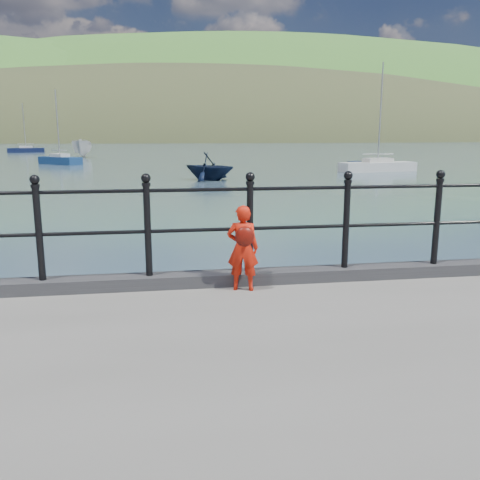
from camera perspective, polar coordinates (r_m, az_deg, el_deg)
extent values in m
plane|color=#2D4251|center=(6.63, -4.42, -13.00)|extent=(600.00, 600.00, 0.00)
cube|color=#28282B|center=(6.11, -4.46, -4.41)|extent=(60.00, 0.30, 0.15)
cylinder|color=black|center=(5.98, -4.55, 1.13)|extent=(18.00, 0.04, 0.04)
cylinder|color=black|center=(5.91, -4.63, 5.63)|extent=(18.00, 0.04, 0.04)
cylinder|color=black|center=(6.11, -21.63, 0.56)|extent=(0.08, 0.08, 1.05)
sphere|color=black|center=(6.03, -22.07, 6.30)|extent=(0.11, 0.11, 0.11)
cylinder|color=black|center=(5.96, -10.31, 0.94)|extent=(0.08, 0.08, 1.05)
sphere|color=black|center=(5.88, -10.53, 6.84)|extent=(0.11, 0.11, 0.11)
cylinder|color=black|center=(6.05, 1.12, 1.29)|extent=(0.08, 0.08, 1.05)
sphere|color=black|center=(5.97, 1.15, 7.11)|extent=(0.11, 0.11, 0.11)
cylinder|color=black|center=(6.37, 11.82, 1.57)|extent=(0.08, 0.08, 1.05)
sphere|color=black|center=(6.29, 12.06, 7.09)|extent=(0.11, 0.11, 0.11)
cylinder|color=black|center=(6.88, 21.21, 1.78)|extent=(0.08, 0.08, 1.05)
sphere|color=black|center=(6.81, 21.60, 6.87)|extent=(0.11, 0.11, 0.11)
ellipsoid|color=#333A21|center=(202.86, -3.17, 6.67)|extent=(400.00, 100.00, 88.00)
ellipsoid|color=#387026|center=(269.60, 4.06, 5.39)|extent=(600.00, 180.00, 156.00)
cube|color=silver|center=(190.17, -19.84, 11.21)|extent=(9.00, 6.00, 6.00)
cube|color=#4C4744|center=(190.22, -19.92, 12.41)|extent=(9.50, 6.50, 2.00)
cube|color=silver|center=(187.36, -12.77, 11.61)|extent=(9.00, 6.00, 6.00)
cube|color=#4C4744|center=(187.41, -12.83, 12.83)|extent=(9.50, 6.50, 2.00)
cube|color=silver|center=(187.91, -3.41, 11.87)|extent=(9.00, 6.00, 6.00)
cube|color=#4C4744|center=(187.96, -3.43, 13.09)|extent=(9.50, 6.50, 2.00)
cube|color=silver|center=(192.45, 4.79, 11.85)|extent=(9.00, 6.00, 6.00)
cube|color=#4C4744|center=(192.49, 4.81, 13.04)|extent=(9.50, 6.50, 2.00)
imported|color=red|center=(5.82, 0.31, -0.91)|extent=(0.41, 0.32, 0.99)
ellipsoid|color=#B81406|center=(5.66, 0.52, 0.38)|extent=(0.22, 0.11, 0.23)
imported|color=navy|center=(42.02, 15.30, 8.29)|extent=(5.74, 5.76, 0.98)
imported|color=silver|center=(64.54, -17.26, 9.80)|extent=(2.23, 5.69, 2.18)
imported|color=black|center=(31.27, -3.48, 8.28)|extent=(4.28, 4.17, 1.71)
cube|color=beige|center=(40.01, 15.17, 7.79)|extent=(6.01, 2.42, 0.90)
cube|color=beige|center=(39.98, 15.21, 8.51)|extent=(2.18, 1.41, 0.50)
cylinder|color=#A5A5A8|center=(39.96, 15.49, 13.58)|extent=(0.10, 0.10, 7.18)
cylinder|color=#A5A5A8|center=(39.96, 15.25, 9.29)|extent=(2.61, 0.43, 0.06)
cube|color=navy|center=(50.59, -19.54, 8.29)|extent=(4.39, 4.24, 0.90)
cube|color=beige|center=(50.57, -19.58, 8.85)|extent=(1.89, 1.86, 0.50)
cylinder|color=#A5A5A8|center=(50.53, -19.81, 12.20)|extent=(0.10, 0.10, 6.02)
cylinder|color=#A5A5A8|center=(50.55, -19.62, 9.47)|extent=(1.56, 1.47, 0.06)
cube|color=black|center=(84.83, -22.88, 9.20)|extent=(5.34, 2.27, 0.90)
cube|color=beige|center=(84.81, -22.90, 9.54)|extent=(1.94, 1.35, 0.50)
cylinder|color=#A5A5A8|center=(84.80, -23.08, 11.72)|extent=(0.10, 0.10, 6.58)
cylinder|color=#A5A5A8|center=(84.80, -22.93, 9.91)|extent=(2.31, 0.37, 0.06)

